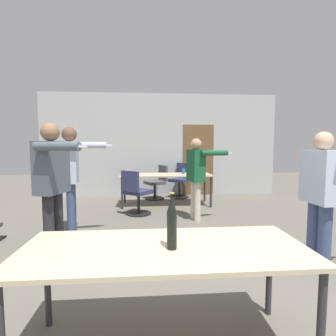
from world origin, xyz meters
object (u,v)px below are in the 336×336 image
Objects in this scene: person_far_watching at (322,188)px; drink_cup at (183,171)px; office_chair_far_right at (157,183)px; person_right_polo at (71,169)px; person_center_tall at (53,177)px; office_chair_mid_tucked at (136,194)px; office_chair_near_pushed at (181,181)px; beer_bottle at (172,222)px; person_left_plaid at (196,171)px.

drink_cup is (-1.15, 3.50, -0.14)m from person_far_watching.
office_chair_far_right reaches higher than drink_cup.
person_right_polo reaches higher than office_chair_far_right.
office_chair_far_right is at bearing -159.30° from person_far_watching.
person_far_watching is 13.39× the size of drink_cup.
person_far_watching is (3.26, -1.46, -0.11)m from person_right_polo.
office_chair_mid_tucked is (0.96, 2.02, -0.61)m from person_center_tall.
person_far_watching is 4.57m from office_chair_far_right.
person_far_watching is at bearing 139.71° from office_chair_near_pushed.
beer_bottle is at bearing -45.40° from office_chair_mid_tucked.
person_right_polo is (-0.03, 0.93, 0.02)m from person_center_tall.
person_far_watching is at bearing 98.74° from person_center_tall.
person_left_plaid is at bearing -154.59° from person_far_watching.
office_chair_mid_tucked is 3.77m from beer_bottle.
office_chair_near_pushed is at bearing -100.20° from office_chair_far_right.
office_chair_mid_tucked is at bearing 96.11° from beer_bottle.
drink_cup is at bearing 169.73° from person_left_plaid.
office_chair_mid_tucked is at bearing -140.54° from person_far_watching.
person_left_plaid is at bearing 16.98° from office_chair_mid_tucked.
beer_bottle is (-0.78, -3.25, -0.02)m from person_left_plaid.
office_chair_near_pushed reaches higher than office_chair_far_right.
office_chair_mid_tucked is 2.16m from office_chair_near_pushed.
person_right_polo is 3.17m from office_chair_far_right.
person_center_tall reaches higher than person_left_plaid.
person_center_tall is 4.42m from office_chair_near_pushed.
person_far_watching is (1.09, -2.08, 0.00)m from person_left_plaid.
office_chair_far_right is at bearing 111.56° from office_chair_mid_tucked.
office_chair_near_pushed is (2.12, 3.84, -0.59)m from person_center_tall.
office_chair_near_pushed is at bearing 167.71° from person_left_plaid.
office_chair_far_right is at bearing 132.23° from drink_cup.
office_chair_mid_tucked reaches higher than drink_cup.
person_far_watching is at bearing -71.83° from drink_cup.
person_right_polo is 4.56× the size of beer_bottle.
office_chair_far_right is 0.96× the size of office_chair_near_pushed.
office_chair_near_pushed is (2.16, 2.90, -0.61)m from person_right_polo.
person_right_polo is at bearing 88.92° from office_chair_near_pushed.
drink_cup is (2.08, 2.97, -0.23)m from person_center_tall.
person_right_polo is at bearing -86.49° from person_left_plaid.
person_left_plaid reaches higher than office_chair_mid_tucked.
office_chair_far_right is 0.69m from office_chair_near_pushed.
person_far_watching is at bearing 177.80° from office_chair_far_right.
drink_cup is (0.72, 4.67, -0.12)m from beer_bottle.
person_left_plaid is at bearing 76.51° from beer_bottle.
person_center_tall is 1.85× the size of office_chair_mid_tucked.
office_chair_mid_tucked is (-1.18, 0.46, -0.51)m from person_left_plaid.
person_center_tall is at bearing -76.85° from office_chair_mid_tucked.
person_center_tall is 1.08× the size of person_far_watching.
person_left_plaid is 2.26m from person_right_polo.
person_far_watching reaches higher than office_chair_near_pushed.
person_center_tall reaches higher than person_far_watching.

